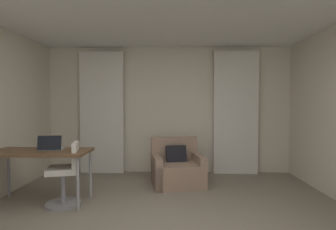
{
  "coord_description": "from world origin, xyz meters",
  "views": [
    {
      "loc": [
        0.14,
        -2.48,
        1.4
      ],
      "look_at": [
        0.03,
        1.52,
        1.25
      ],
      "focal_mm": 28.11,
      "sensor_mm": 36.0,
      "label": 1
    }
  ],
  "objects_px": {
    "desk": "(40,155)",
    "laptop": "(51,147)",
    "desk_chair": "(66,177)",
    "armchair": "(177,169)"
  },
  "relations": [
    {
      "from": "desk",
      "to": "desk_chair",
      "type": "relative_size",
      "value": 1.55
    },
    {
      "from": "desk",
      "to": "laptop",
      "type": "bearing_deg",
      "value": 15.39
    },
    {
      "from": "desk_chair",
      "to": "laptop",
      "type": "bearing_deg",
      "value": 158.78
    },
    {
      "from": "armchair",
      "to": "laptop",
      "type": "distance_m",
      "value": 2.1
    },
    {
      "from": "desk_chair",
      "to": "desk",
      "type": "bearing_deg",
      "value": 171.19
    },
    {
      "from": "laptop",
      "to": "armchair",
      "type": "bearing_deg",
      "value": 26.66
    },
    {
      "from": "desk",
      "to": "desk_chair",
      "type": "bearing_deg",
      "value": -8.81
    },
    {
      "from": "desk",
      "to": "laptop",
      "type": "relative_size",
      "value": 3.8
    },
    {
      "from": "laptop",
      "to": "desk",
      "type": "bearing_deg",
      "value": -164.61
    },
    {
      "from": "desk_chair",
      "to": "laptop",
      "type": "relative_size",
      "value": 2.45
    }
  ]
}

